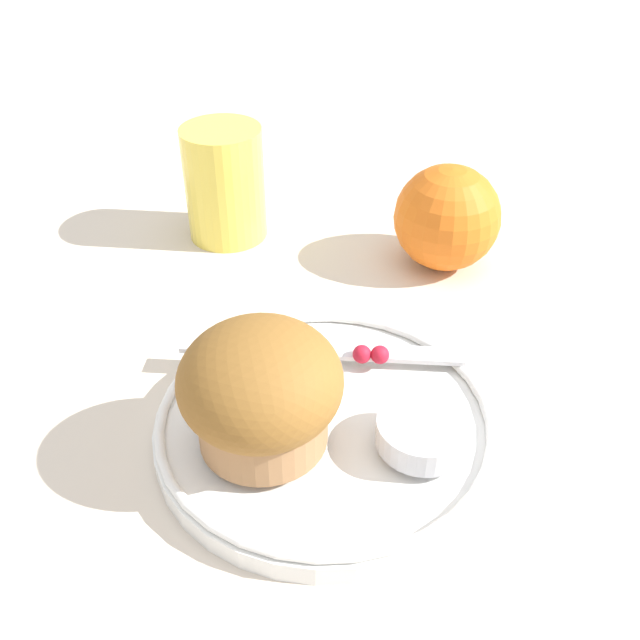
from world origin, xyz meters
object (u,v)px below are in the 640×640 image
(butter_knife, at_px, (316,350))
(juice_glass, at_px, (221,183))
(muffin, at_px, (255,390))
(orange_fruit, at_px, (443,218))

(butter_knife, relative_size, juice_glass, 1.93)
(butter_knife, bearing_deg, muffin, -109.36)
(butter_knife, height_order, juice_glass, juice_glass)
(muffin, height_order, orange_fruit, muffin)
(muffin, xyz_separation_m, butter_knife, (0.03, 0.08, -0.04))
(juice_glass, bearing_deg, orange_fruit, -11.95)
(butter_knife, distance_m, orange_fruit, 0.18)
(butter_knife, xyz_separation_m, orange_fruit, (0.10, 0.15, 0.02))
(muffin, bearing_deg, juice_glass, 103.31)
(orange_fruit, relative_size, juice_glass, 0.88)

